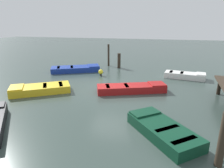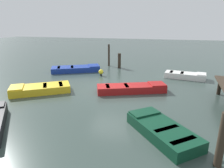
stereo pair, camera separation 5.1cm
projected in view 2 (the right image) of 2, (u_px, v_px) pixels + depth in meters
The scene contains 10 objects.
ground_plane at pixel (112, 90), 11.77m from camera, with size 80.00×80.00×0.00m, color #33423D.
rowboat_dark_green at pixel (162, 130), 6.91m from camera, with size 2.93×2.76×0.46m.
rowboat_yellow at pixel (40, 89), 11.24m from camera, with size 2.83×3.38×0.46m.
rowboat_red at pixel (132, 88), 11.34m from camera, with size 2.41×3.99×0.46m.
rowboat_white at pixel (185, 75), 14.12m from camera, with size 1.44×2.84×0.46m.
rowboat_blue at pixel (76, 69), 16.18m from camera, with size 2.95×4.01×0.46m.
mooring_piling_near_left at pixel (222, 141), 5.25m from camera, with size 0.21×0.21×1.60m, color #33281E.
mooring_piling_mid_left at pixel (119, 61), 17.42m from camera, with size 0.27×0.27×1.27m, color #33281E.
mooring_piling_far_right at pixel (109, 55), 18.08m from camera, with size 0.18×0.18×1.97m, color #33281E.
marker_buoy at pixel (101, 72), 14.83m from camera, with size 0.36×0.36×0.48m.
Camera 2 is at (10.75, 2.97, 3.77)m, focal length 31.84 mm.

